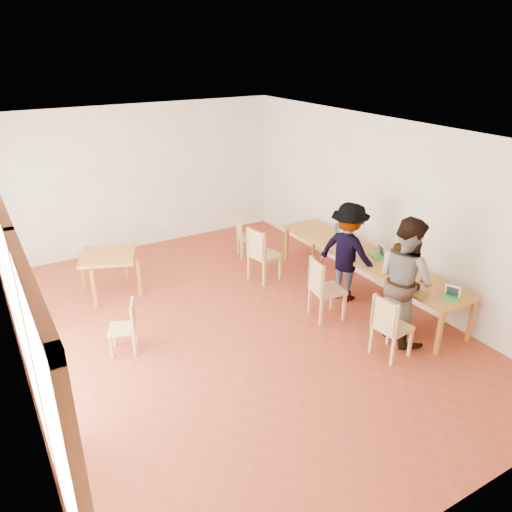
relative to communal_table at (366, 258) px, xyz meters
The scene contains 25 objects.
ground 2.61m from the communal_table, behind, with size 8.00×8.00×0.00m, color #9A3B25.
wall_back 4.97m from the communal_table, 120.67° to the left, with size 6.00×0.10×3.00m, color #EEE6CE.
wall_front 4.60m from the communal_table, 123.45° to the right, with size 6.00×0.10×3.00m, color #EEE6CE.
wall_right 0.97m from the communal_table, 23.35° to the left, with size 0.10×8.00×3.00m, color #EEE6CE.
window_wall 5.52m from the communal_table, behind, with size 0.10×8.00×3.00m, color white.
ceiling 3.42m from the communal_table, behind, with size 6.00×8.00×0.04m, color white.
communal_table is the anchor object (origin of this frame).
side_table 4.47m from the communal_table, 148.92° to the left, with size 0.90×0.90×0.75m.
chair_near 1.91m from the communal_table, 122.43° to the right, with size 0.49×0.49×0.51m.
chair_mid 1.19m from the communal_table, 167.03° to the right, with size 0.55×0.55×0.54m.
chair_far 1.90m from the communal_table, 133.07° to the left, with size 0.57×0.57×0.55m.
chair_empty 2.75m from the communal_table, 111.35° to the left, with size 0.51×0.51×0.46m.
chair_spare 4.12m from the communal_table, behind, with size 0.48×0.48×0.43m.
person_near 1.32m from the communal_table, 111.47° to the right, with size 0.56×0.37×1.53m, color gray.
person_mid 1.40m from the communal_table, 109.18° to the right, with size 0.93×0.73×1.91m, color gray.
person_far 0.41m from the communal_table, behind, with size 1.12×0.64×1.73m, color gray.
laptop_near 1.79m from the communal_table, 90.12° to the right, with size 0.27×0.29×0.19m.
laptop_mid 0.24m from the communal_table, 40.18° to the right, with size 0.29×0.31×0.21m.
laptop_far 0.64m from the communal_table, 88.06° to the left, with size 0.23×0.27×0.22m.
yellow_mug 0.80m from the communal_table, 76.15° to the right, with size 0.12×0.12×0.10m, color #C8B60C.
green_bottle 0.96m from the communal_table, 84.98° to the left, with size 0.07×0.07×0.28m, color #196933.
clear_glass 0.42m from the communal_table, 81.29° to the right, with size 0.07×0.07×0.09m, color silver.
condiment_cup 0.92m from the communal_table, 70.49° to the left, with size 0.08×0.08×0.06m, color white.
pink_phone 1.22m from the communal_table, 89.03° to the left, with size 0.05×0.10×0.01m, color #E74770.
black_pouch 1.27m from the communal_table, 102.09° to the right, with size 0.16×0.26×0.09m, color black.
Camera 1 is at (-3.13, -6.02, 4.18)m, focal length 35.00 mm.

